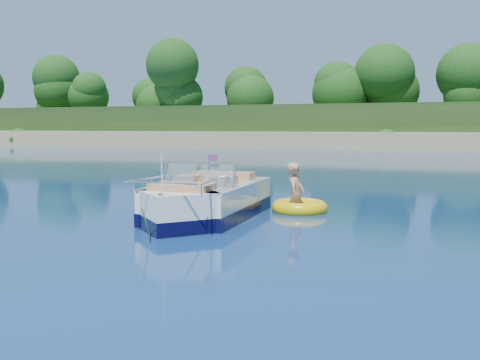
% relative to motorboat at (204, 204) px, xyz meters
% --- Properties ---
extents(ground, '(160.00, 160.00, 0.00)m').
position_rel_motorboat_xyz_m(ground, '(1.30, -0.57, -0.34)').
color(ground, '#091D44').
rests_on(ground, ground).
extents(shoreline, '(170.00, 59.00, 6.00)m').
position_rel_motorboat_xyz_m(shoreline, '(1.30, 63.21, 0.64)').
color(shoreline, '#998358').
rests_on(shoreline, ground).
extents(treeline, '(150.00, 7.12, 8.19)m').
position_rel_motorboat_xyz_m(treeline, '(1.34, 40.45, 5.21)').
color(treeline, black).
rests_on(treeline, ground).
extents(motorboat, '(1.94, 5.27, 1.76)m').
position_rel_motorboat_xyz_m(motorboat, '(0.00, 0.00, 0.00)').
color(motorboat, white).
rests_on(motorboat, ground).
extents(tow_tube, '(1.75, 1.75, 0.35)m').
position_rel_motorboat_xyz_m(tow_tube, '(1.74, 1.75, -0.25)').
color(tow_tube, '#EABA09').
rests_on(tow_tube, ground).
extents(boy, '(0.42, 0.89, 1.73)m').
position_rel_motorboat_xyz_m(boy, '(1.67, 1.71, -0.34)').
color(boy, tan).
rests_on(boy, ground).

